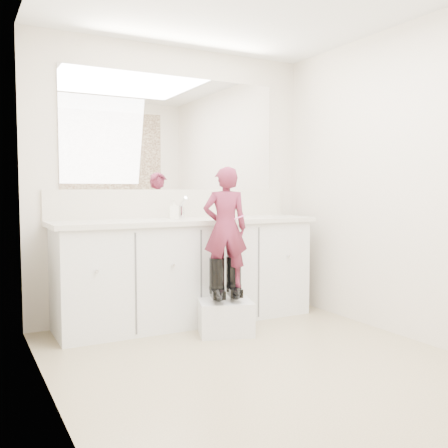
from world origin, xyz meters
TOP-DOWN VIEW (x-y plane):
  - floor at (0.00, 0.00)m, footprint 3.00×3.00m
  - wall_back at (0.00, 1.50)m, footprint 2.60×0.00m
  - wall_left at (-1.30, 0.00)m, footprint 0.00×3.00m
  - wall_right at (1.30, 0.00)m, footprint 0.00×3.00m
  - vanity_cabinet at (0.00, 1.23)m, footprint 2.20×0.55m
  - countertop at (0.00, 1.21)m, footprint 2.28×0.58m
  - backsplash at (0.00, 1.49)m, footprint 2.28×0.03m
  - mirror at (0.00, 1.49)m, footprint 2.00×0.02m
  - faucet at (0.00, 1.38)m, footprint 0.08×0.08m
  - cup at (0.37, 1.24)m, footprint 0.10×0.10m
  - soap_bottle at (-0.11, 1.24)m, footprint 0.09×0.09m
  - step_stool at (0.12, 0.75)m, footprint 0.50×0.46m
  - boot_left at (0.04, 0.75)m, footprint 0.19×0.26m
  - boot_right at (0.19, 0.75)m, footprint 0.19×0.26m
  - toddler at (0.12, 0.75)m, footprint 0.40×0.33m
  - toothbrush at (0.19, 0.71)m, footprint 0.13×0.06m

SIDE VIEW (x-z plane):
  - floor at x=0.00m, z-range 0.00..0.00m
  - step_stool at x=0.12m, z-range 0.00..0.26m
  - vanity_cabinet at x=0.00m, z-range 0.00..0.85m
  - boot_left at x=0.04m, z-range 0.26..0.61m
  - boot_right at x=0.19m, z-range 0.26..0.61m
  - toddler at x=0.12m, z-range 0.36..1.32m
  - countertop at x=0.00m, z-range 0.85..0.89m
  - toothbrush at x=0.19m, z-range 0.88..0.94m
  - cup at x=0.37m, z-range 0.89..0.97m
  - faucet at x=0.00m, z-range 0.89..0.99m
  - soap_bottle at x=-0.11m, z-range 0.89..1.06m
  - backsplash at x=0.00m, z-range 0.89..1.14m
  - wall_back at x=0.00m, z-range -0.10..2.50m
  - wall_left at x=-1.30m, z-range -0.30..2.70m
  - wall_right at x=1.30m, z-range -0.30..2.70m
  - mirror at x=0.00m, z-range 1.14..2.14m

